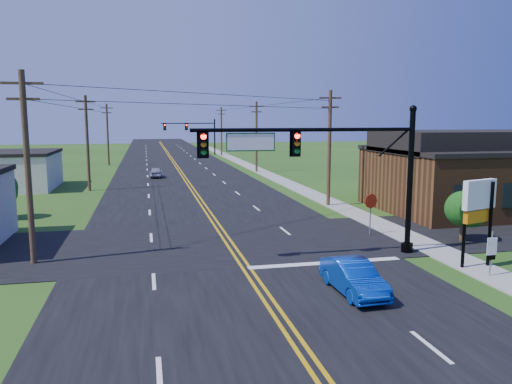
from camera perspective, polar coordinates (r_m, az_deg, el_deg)
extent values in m
plane|color=#204213|center=(16.67, 3.23, -15.75)|extent=(260.00, 260.00, 0.00)
cube|color=black|center=(65.13, -8.79, 2.27)|extent=(16.00, 220.00, 0.04)
cube|color=black|center=(27.80, -3.52, -5.79)|extent=(70.00, 10.00, 0.04)
cube|color=gray|center=(56.98, 2.49, 1.52)|extent=(2.00, 160.00, 0.08)
cylinder|color=black|center=(26.29, 17.17, 0.97)|extent=(0.28, 0.28, 7.20)
cylinder|color=black|center=(26.90, 16.86, -6.12)|extent=(0.60, 0.60, 0.50)
sphere|color=black|center=(26.10, 17.52, 9.05)|extent=(0.36, 0.36, 0.36)
cylinder|color=black|center=(23.85, 5.80, 7.09)|extent=(11.00, 0.18, 0.18)
cube|color=#04551C|center=(23.16, -0.61, 5.74)|extent=(2.30, 0.06, 0.85)
cylinder|color=black|center=(95.58, -4.75, 6.40)|extent=(0.28, 0.28, 7.20)
cylinder|color=black|center=(95.75, -4.72, 4.39)|extent=(0.60, 0.60, 0.50)
sphere|color=black|center=(95.52, -4.77, 8.62)|extent=(0.36, 0.36, 0.36)
cylinder|color=black|center=(94.98, -7.78, 7.79)|extent=(10.00, 0.18, 0.18)
cube|color=#04551C|center=(94.77, -9.72, 7.41)|extent=(2.30, 0.06, 0.85)
cube|color=brown|center=(40.88, 23.85, 1.16)|extent=(14.00, 11.00, 4.40)
cube|color=black|center=(40.68, 24.04, 4.45)|extent=(14.20, 11.20, 0.30)
cylinder|color=#3E271C|center=(25.31, -24.63, 2.36)|extent=(0.28, 0.28, 9.00)
cube|color=#3E271C|center=(25.25, -25.17, 11.19)|extent=(1.80, 0.12, 0.12)
cube|color=#3E271C|center=(25.22, -25.07, 9.61)|extent=(1.40, 0.12, 0.12)
cylinder|color=#3E271C|center=(49.97, -18.71, 5.27)|extent=(0.28, 0.28, 9.00)
cube|color=#3E271C|center=(49.95, -18.92, 9.73)|extent=(1.80, 0.12, 0.12)
cube|color=#3E271C|center=(49.93, -18.88, 8.93)|extent=(1.40, 0.12, 0.12)
cylinder|color=#3E271C|center=(76.86, -16.60, 6.28)|extent=(0.28, 0.28, 9.00)
cube|color=#3E271C|center=(76.84, -16.72, 9.19)|extent=(1.80, 0.12, 0.12)
cube|color=#3E271C|center=(76.83, -16.70, 8.67)|extent=(1.40, 0.12, 0.12)
cylinder|color=#3E271C|center=(39.28, 8.37, 4.90)|extent=(0.28, 0.28, 9.00)
cube|color=#3E271C|center=(39.25, 8.50, 10.59)|extent=(1.80, 0.12, 0.12)
cube|color=#3E271C|center=(39.22, 8.47, 9.57)|extent=(1.40, 0.12, 0.12)
cylinder|color=#3E271C|center=(64.22, 0.05, 6.29)|extent=(0.28, 0.28, 9.00)
cube|color=#3E271C|center=(64.20, 0.05, 9.77)|extent=(1.80, 0.12, 0.12)
cube|color=#3E271C|center=(64.18, 0.05, 9.15)|extent=(1.40, 0.12, 0.12)
cylinder|color=#3E271C|center=(93.71, -3.97, 6.92)|extent=(0.28, 0.28, 9.00)
cube|color=#3E271C|center=(93.70, -4.00, 9.30)|extent=(1.80, 0.12, 0.12)
cube|color=#3E271C|center=(93.69, -3.99, 8.87)|extent=(1.40, 0.12, 0.12)
cylinder|color=#3E271C|center=(45.75, 13.76, 0.72)|extent=(0.24, 0.24, 1.85)
sphere|color=#174410|center=(45.56, 13.84, 2.82)|extent=(3.00, 3.00, 3.00)
cylinder|color=#3E271C|center=(30.26, 22.47, -4.01)|extent=(0.24, 0.24, 1.32)
sphere|color=#174410|center=(30.04, 22.59, -1.78)|extent=(2.00, 2.00, 2.00)
cylinder|color=#3E271C|center=(38.41, -27.18, -1.62)|extent=(0.24, 0.24, 1.54)
imported|color=#0734A2|center=(20.14, 11.07, -9.62)|extent=(1.48, 3.96, 1.29)
imported|color=#B3B2B7|center=(59.50, -11.40, 2.20)|extent=(1.44, 3.54, 1.20)
cylinder|color=slate|center=(23.91, 25.27, -6.46)|extent=(0.07, 0.07, 2.05)
cube|color=white|center=(23.75, 25.40, -5.05)|extent=(0.51, 0.07, 0.28)
cube|color=white|center=(23.83, 25.35, -5.93)|extent=(0.51, 0.07, 0.51)
cube|color=black|center=(23.92, 25.29, -6.80)|extent=(0.42, 0.06, 0.21)
cylinder|color=slate|center=(30.09, 12.93, -2.68)|extent=(0.09, 0.09, 2.32)
cylinder|color=#A81D09|center=(29.91, 13.01, -1.02)|extent=(0.88, 0.23, 0.89)
cylinder|color=black|center=(24.50, 22.73, -3.63)|extent=(0.20, 0.20, 3.99)
cylinder|color=black|center=(25.28, 25.20, -3.43)|extent=(0.20, 0.20, 3.99)
cube|color=white|center=(24.65, 24.19, -0.25)|extent=(1.98, 0.87, 1.33)
cube|color=#CC720C|center=(24.80, 24.05, -2.53)|extent=(1.76, 0.77, 0.55)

